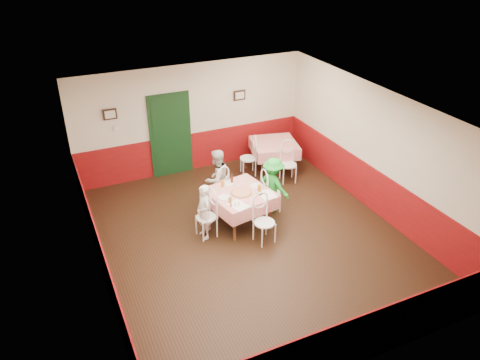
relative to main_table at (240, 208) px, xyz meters
name	(u,v)px	position (x,y,z in m)	size (l,w,h in m)	color
floor	(251,238)	(-0.04, -0.64, -0.38)	(7.00, 7.00, 0.00)	black
ceiling	(253,110)	(-0.04, -0.64, 2.42)	(7.00, 7.00, 0.00)	white
back_wall	(192,119)	(-0.04, 2.86, 1.02)	(6.00, 0.10, 2.80)	beige
front_wall	(366,294)	(-0.04, -4.14, 1.02)	(6.00, 0.10, 2.80)	beige
left_wall	(93,214)	(-3.04, -0.64, 1.02)	(0.10, 7.00, 2.80)	beige
right_wall	(377,152)	(2.96, -0.64, 1.02)	(0.10, 7.00, 2.80)	beige
wainscot_back	(194,151)	(-0.04, 2.84, 0.12)	(6.00, 0.03, 1.00)	maroon
wainscot_front	(357,341)	(-0.04, -4.13, 0.12)	(6.00, 0.03, 1.00)	maroon
wainscot_left	(101,256)	(-3.02, -0.64, 0.12)	(0.03, 7.00, 1.00)	maroon
wainscot_right	(371,188)	(2.95, -0.64, 0.12)	(0.03, 7.00, 1.00)	maroon
door	(171,136)	(-0.64, 2.81, 0.68)	(0.96, 0.06, 2.10)	black
picture_left	(110,114)	(-2.04, 2.81, 1.48)	(0.32, 0.03, 0.26)	black
picture_right	(240,95)	(1.26, 2.81, 1.48)	(0.32, 0.03, 0.26)	black
thermostat	(116,128)	(-1.94, 2.81, 1.12)	(0.10, 0.03, 0.10)	white
main_table	(240,208)	(0.00, 0.00, 0.00)	(1.22, 1.22, 0.77)	red
second_table	(274,156)	(1.87, 1.96, 0.00)	(1.12, 1.12, 0.77)	red
chair_left	(206,217)	(-0.83, -0.16, 0.08)	(0.42, 0.42, 0.90)	white
chair_right	(271,193)	(0.83, 0.16, 0.08)	(0.42, 0.42, 0.90)	white
chair_far	(218,188)	(-0.16, 0.83, 0.08)	(0.42, 0.42, 0.90)	white
chair_near	(264,223)	(0.16, -0.83, 0.08)	(0.42, 0.42, 0.90)	white
chair_second_a	(248,158)	(1.12, 1.96, 0.08)	(0.42, 0.42, 0.90)	white
chair_second_b	(288,165)	(1.87, 1.21, 0.08)	(0.42, 0.42, 0.90)	white
pizza	(241,192)	(0.01, -0.05, 0.40)	(0.43, 0.43, 0.03)	#B74723
plate_left	(224,197)	(-0.39, -0.07, 0.39)	(0.25, 0.25, 0.01)	white
plate_right	(256,186)	(0.42, 0.08, 0.39)	(0.25, 0.25, 0.01)	white
plate_far	(227,184)	(-0.11, 0.43, 0.39)	(0.25, 0.25, 0.01)	white
glass_a	(230,200)	(-0.36, -0.31, 0.45)	(0.07, 0.07, 0.13)	#BF7219
glass_b	(259,188)	(0.39, -0.13, 0.46)	(0.08, 0.08, 0.14)	#BF7219
glass_c	(223,184)	(-0.24, 0.37, 0.45)	(0.08, 0.08, 0.14)	#BF7219
beer_bottle	(232,179)	(0.00, 0.44, 0.49)	(0.05, 0.05, 0.20)	#381C0A
shaker_a	(235,205)	(-0.33, -0.49, 0.43)	(0.04, 0.04, 0.09)	silver
shaker_b	(238,204)	(-0.26, -0.50, 0.43)	(0.04, 0.04, 0.09)	silver
shaker_c	(231,205)	(-0.41, -0.45, 0.43)	(0.04, 0.04, 0.09)	#B23319
menu_left	(238,205)	(-0.25, -0.46, 0.39)	(0.30, 0.40, 0.00)	white
menu_right	(267,195)	(0.47, -0.33, 0.39)	(0.30, 0.40, 0.00)	white
wallet	(260,194)	(0.35, -0.25, 0.40)	(0.11, 0.09, 0.02)	black
diner_left	(204,212)	(-0.88, -0.17, 0.22)	(0.44, 0.29, 1.19)	gray
diner_far	(217,178)	(-0.17, 0.88, 0.31)	(0.67, 0.52, 1.38)	gray
diner_right	(273,185)	(0.88, 0.17, 0.26)	(0.83, 0.47, 1.28)	gray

